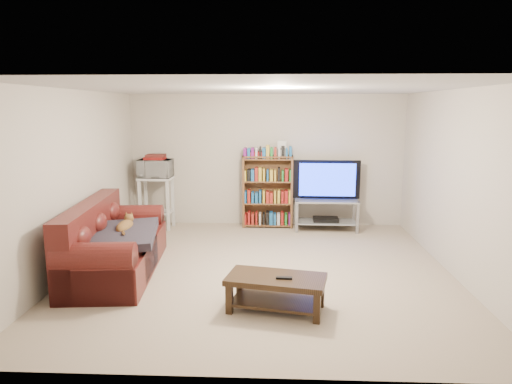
# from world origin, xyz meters

# --- Properties ---
(floor) EXTENTS (5.00, 5.00, 0.00)m
(floor) POSITION_xyz_m (0.00, 0.00, 0.00)
(floor) COLOR tan
(floor) RESTS_ON ground
(ceiling) EXTENTS (5.00, 5.00, 0.00)m
(ceiling) POSITION_xyz_m (0.00, 0.00, 2.40)
(ceiling) COLOR white
(ceiling) RESTS_ON ground
(wall_back) EXTENTS (5.00, 0.00, 5.00)m
(wall_back) POSITION_xyz_m (0.00, 2.50, 1.20)
(wall_back) COLOR beige
(wall_back) RESTS_ON ground
(wall_front) EXTENTS (5.00, 0.00, 5.00)m
(wall_front) POSITION_xyz_m (0.00, -2.50, 1.20)
(wall_front) COLOR beige
(wall_front) RESTS_ON ground
(wall_left) EXTENTS (0.00, 5.00, 5.00)m
(wall_left) POSITION_xyz_m (-2.50, 0.00, 1.20)
(wall_left) COLOR beige
(wall_left) RESTS_ON ground
(wall_right) EXTENTS (0.00, 5.00, 5.00)m
(wall_right) POSITION_xyz_m (2.50, 0.00, 1.20)
(wall_right) COLOR beige
(wall_right) RESTS_ON ground
(sofa) EXTENTS (1.15, 2.28, 0.94)m
(sofa) POSITION_xyz_m (-2.00, -0.16, 0.33)
(sofa) COLOR #4F1714
(sofa) RESTS_ON floor
(blanket) EXTENTS (1.03, 1.23, 0.19)m
(blanket) POSITION_xyz_m (-1.80, -0.29, 0.55)
(blanket) COLOR #2B2731
(blanket) RESTS_ON sofa
(cat) EXTENTS (0.29, 0.62, 0.18)m
(cat) POSITION_xyz_m (-1.82, -0.09, 0.61)
(cat) COLOR brown
(cat) RESTS_ON sofa
(coffee_table) EXTENTS (1.13, 0.72, 0.38)m
(coffee_table) POSITION_xyz_m (0.19, -1.22, 0.26)
(coffee_table) COLOR black
(coffee_table) RESTS_ON floor
(remote) EXTENTS (0.17, 0.06, 0.02)m
(remote) POSITION_xyz_m (0.27, -1.29, 0.39)
(remote) COLOR black
(remote) RESTS_ON coffee_table
(tv_stand) EXTENTS (1.12, 0.52, 0.56)m
(tv_stand) POSITION_xyz_m (1.08, 2.12, 0.37)
(tv_stand) COLOR #999EA3
(tv_stand) RESTS_ON floor
(television) EXTENTS (1.20, 0.18, 0.69)m
(television) POSITION_xyz_m (1.08, 2.12, 0.90)
(television) COLOR black
(television) RESTS_ON tv_stand
(dvd_player) EXTENTS (0.45, 0.32, 0.06)m
(dvd_player) POSITION_xyz_m (1.08, 2.12, 0.19)
(dvd_player) COLOR black
(dvd_player) RESTS_ON tv_stand
(bookshelf) EXTENTS (0.91, 0.28, 1.31)m
(bookshelf) POSITION_xyz_m (0.03, 2.30, 0.68)
(bookshelf) COLOR brown
(bookshelf) RESTS_ON floor
(shelf_clutter) EXTENTS (0.67, 0.20, 0.28)m
(shelf_clutter) POSITION_xyz_m (0.13, 2.31, 1.42)
(shelf_clutter) COLOR silver
(shelf_clutter) RESTS_ON bookshelf
(microwave_stand) EXTENTS (0.60, 0.44, 0.93)m
(microwave_stand) POSITION_xyz_m (-1.98, 2.12, 0.60)
(microwave_stand) COLOR silver
(microwave_stand) RESTS_ON floor
(microwave) EXTENTS (0.59, 0.41, 0.32)m
(microwave) POSITION_xyz_m (-1.98, 2.12, 1.09)
(microwave) COLOR silver
(microwave) RESTS_ON microwave_stand
(game_boxes) EXTENTS (0.35, 0.31, 0.05)m
(game_boxes) POSITION_xyz_m (-1.98, 2.12, 1.28)
(game_boxes) COLOR maroon
(game_boxes) RESTS_ON microwave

